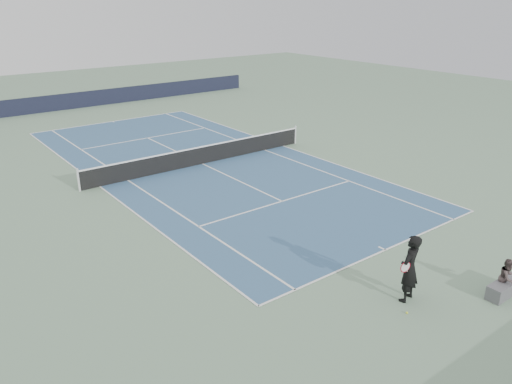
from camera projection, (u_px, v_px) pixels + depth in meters
ground at (203, 164)px, 25.85m from camera, size 80.00×80.00×0.00m
court_surface at (203, 164)px, 25.85m from camera, size 10.97×23.77×0.01m
tennis_net at (202, 155)px, 25.67m from camera, size 12.90×0.10×1.07m
windscreen_far at (82, 100)px, 38.87m from camera, size 30.00×0.25×1.20m
tennis_player at (409, 268)px, 13.92m from camera, size 0.88×0.70×2.02m
tennis_ball at (407, 313)px, 13.63m from camera, size 0.06×0.06×0.06m
spectator_bench at (506, 283)px, 14.37m from camera, size 1.39×0.56×1.16m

